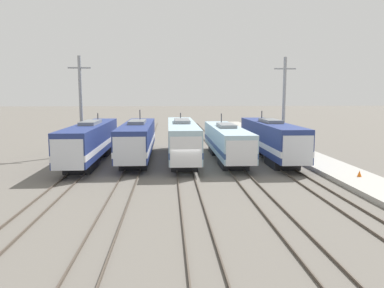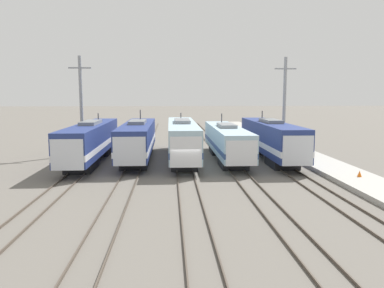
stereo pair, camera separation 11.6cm
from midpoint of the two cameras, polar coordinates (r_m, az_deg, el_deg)
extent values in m
plane|color=#666059|center=(32.67, -0.89, -4.93)|extent=(400.00, 400.00, 0.00)
cube|color=#4C4238|center=(33.83, -18.77, -4.78)|extent=(0.07, 120.00, 0.15)
cube|color=#4C4238|center=(33.48, -16.39, -4.81)|extent=(0.07, 120.00, 0.15)
cube|color=#4C4238|center=(32.89, -10.61, -4.85)|extent=(0.07, 120.00, 0.15)
cube|color=#4C4238|center=(32.74, -8.11, -4.85)|extent=(0.07, 120.00, 0.15)
cube|color=#4C4238|center=(32.64, -2.15, -4.82)|extent=(0.07, 120.00, 0.15)
cube|color=#4C4238|center=(32.70, 0.37, -4.79)|extent=(0.07, 120.00, 0.15)
cube|color=#4C4238|center=(33.09, 6.25, -4.69)|extent=(0.07, 120.00, 0.15)
cube|color=#4C4238|center=(33.36, 8.69, -4.63)|extent=(0.07, 120.00, 0.15)
cube|color=#4C4238|center=(34.23, 14.26, -4.47)|extent=(0.07, 120.00, 0.15)
cube|color=#4C4238|center=(34.69, 16.53, -4.39)|extent=(0.07, 120.00, 0.15)
cube|color=black|center=(36.69, -16.38, -3.10)|extent=(2.44, 4.20, 0.95)
cube|color=black|center=(45.90, -13.74, -0.92)|extent=(2.44, 4.20, 0.95)
cube|color=navy|center=(41.01, -15.00, 0.84)|extent=(2.87, 19.07, 3.01)
cube|color=silver|center=(41.08, -14.98, 0.01)|extent=(2.91, 19.11, 0.54)
cube|color=silver|center=(32.69, -18.00, -1.33)|extent=(2.64, 1.98, 2.56)
cube|color=black|center=(31.74, -18.45, -0.58)|extent=(2.24, 0.08, 0.72)
cube|color=slate|center=(40.85, -15.09, 3.18)|extent=(1.58, 4.77, 0.35)
cylinder|color=#38383D|center=(44.94, -14.03, 3.97)|extent=(0.12, 0.12, 0.95)
cube|color=black|center=(37.20, -8.66, -2.74)|extent=(2.59, 3.91, 0.95)
cube|color=black|center=(45.96, -7.66, -0.76)|extent=(2.59, 3.91, 0.95)
cube|color=navy|center=(41.31, -8.16, 1.04)|extent=(3.05, 17.80, 2.98)
cube|color=silver|center=(41.38, -8.14, 0.23)|extent=(3.09, 17.84, 0.54)
cube|color=silver|center=(33.58, -9.24, -0.85)|extent=(2.81, 2.29, 2.53)
cube|color=black|center=(32.45, -9.45, -0.15)|extent=(2.39, 0.08, 0.71)
cube|color=slate|center=(41.15, -8.20, 3.35)|extent=(1.68, 4.45, 0.35)
cylinder|color=#38383D|center=(45.02, -7.81, 4.34)|extent=(0.12, 0.12, 1.34)
cube|color=#232326|center=(36.35, -1.16, -2.89)|extent=(2.49, 4.13, 0.95)
cube|color=#232326|center=(45.61, -1.63, -0.76)|extent=(2.49, 4.13, 0.95)
cube|color=#9EBCCC|center=(40.70, -1.43, 1.11)|extent=(2.93, 18.77, 3.10)
cube|color=navy|center=(40.77, -1.43, 0.24)|extent=(2.97, 18.81, 0.56)
cube|color=silver|center=(32.41, -0.91, -0.96)|extent=(2.70, 2.19, 2.63)
cube|color=black|center=(31.33, -0.83, -0.19)|extent=(2.29, 0.08, 0.74)
cube|color=gray|center=(40.54, -1.44, 3.53)|extent=(1.61, 4.69, 0.35)
cylinder|color=#38383D|center=(44.64, -1.63, 4.22)|extent=(0.12, 0.12, 0.85)
cube|color=#232326|center=(36.92, 6.34, -2.78)|extent=(2.53, 3.85, 0.95)
cube|color=#232326|center=(45.46, 4.48, -0.81)|extent=(2.53, 3.85, 0.95)
cube|color=#9EBCCC|center=(40.93, 5.34, 0.77)|extent=(2.97, 17.52, 2.61)
cube|color=navy|center=(41.00, 5.33, 0.05)|extent=(3.01, 17.56, 0.47)
cube|color=silver|center=(33.34, 7.37, -1.14)|extent=(2.74, 2.11, 2.22)
cube|color=black|center=(32.32, 7.71, -0.55)|extent=(2.33, 0.08, 0.62)
cube|color=gray|center=(40.79, 5.37, 2.84)|extent=(1.64, 4.38, 0.35)
cylinder|color=#38383D|center=(44.55, 4.62, 3.84)|extent=(0.12, 0.12, 1.27)
cube|color=black|center=(37.84, 13.62, -2.69)|extent=(2.48, 3.89, 0.95)
cube|color=black|center=(46.25, 10.42, -0.76)|extent=(2.48, 3.89, 0.95)
cube|color=navy|center=(41.75, 11.93, 1.11)|extent=(2.92, 17.68, 3.09)
cube|color=silver|center=(41.83, 11.91, 0.27)|extent=(2.96, 17.72, 0.56)
cube|color=silver|center=(34.41, 15.33, -0.74)|extent=(2.69, 2.34, 2.63)
cube|color=black|center=(33.31, 15.97, -0.02)|extent=(2.29, 0.08, 0.74)
cube|color=slate|center=(41.60, 12.00, 3.46)|extent=(1.61, 4.42, 0.35)
cylinder|color=#38383D|center=(45.33, 10.71, 4.30)|extent=(0.12, 0.12, 1.10)
cylinder|color=gray|center=(45.65, -16.45, 5.58)|extent=(0.38, 0.38, 11.48)
cube|color=gray|center=(45.73, -16.65, 11.05)|extent=(2.60, 0.16, 0.16)
cylinder|color=gray|center=(46.60, 13.96, 5.70)|extent=(0.38, 0.38, 11.48)
cube|color=gray|center=(46.68, 14.13, 11.06)|extent=(2.60, 0.16, 0.16)
cube|color=#A8A59E|center=(36.02, 21.85, -3.99)|extent=(4.00, 120.00, 0.39)
cone|color=orange|center=(33.56, 24.26, -4.14)|extent=(0.36, 0.36, 0.51)
camera|label=1|loc=(0.06, -89.90, 0.01)|focal=35.00mm
camera|label=2|loc=(0.06, 90.10, -0.01)|focal=35.00mm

